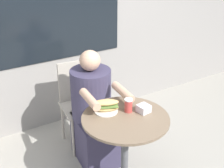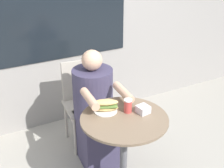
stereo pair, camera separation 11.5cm
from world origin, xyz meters
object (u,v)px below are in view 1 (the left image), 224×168
Objects in this scene: seated_diner at (94,116)px; drink_cup at (128,105)px; cafe_table at (125,139)px; sandwich_on_plate at (106,106)px; diner_chair at (79,96)px.

drink_cup is (0.07, -0.47, 0.33)m from seated_diner.
sandwich_on_plate reaches higher than cafe_table.
diner_chair is 7.86× the size of drink_cup.
cafe_table is at bearing -137.13° from drink_cup.
sandwich_on_plate is (-0.08, 0.15, 0.25)m from cafe_table.
cafe_table is 6.72× the size of drink_cup.
seated_diner is 5.11× the size of sandwich_on_plate.
seated_diner is 0.58m from drink_cup.
diner_chair is (0.01, 0.89, -0.02)m from cafe_table.
diner_chair is 0.78m from sandwich_on_plate.
diner_chair is 4.01× the size of sandwich_on_plate.
cafe_table is 0.30m from sandwich_on_plate.
sandwich_on_plate is at bearing 87.74° from diner_chair.
cafe_table is 0.27m from drink_cup.
cafe_table is 0.89m from diner_chair.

